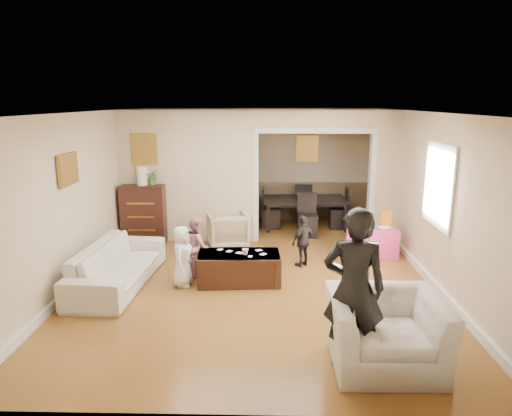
{
  "coord_description": "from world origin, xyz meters",
  "views": [
    {
      "loc": [
        0.17,
        -7.06,
        2.78
      ],
      "look_at": [
        0.0,
        0.2,
        1.05
      ],
      "focal_mm": 31.88,
      "sensor_mm": 36.0,
      "label": 1
    }
  ],
  "objects_px": {
    "table_lamp": "(142,176)",
    "coffee_table": "(239,268)",
    "dresser": "(144,214)",
    "play_table": "(379,242)",
    "sofa": "(118,265)",
    "dining_table": "(305,213)",
    "armchair_back": "(227,230)",
    "armchair_front": "(386,331)",
    "coffee_cup": "(245,252)",
    "cyan_cup": "(375,227)",
    "child_kneel_b": "(197,246)",
    "adult_person": "(354,289)",
    "child_toddler": "(303,241)",
    "child_kneel_a": "(182,256)"
  },
  "relations": [
    {
      "from": "adult_person",
      "to": "coffee_table",
      "type": "bearing_deg",
      "value": -52.48
    },
    {
      "from": "coffee_cup",
      "to": "child_toddler",
      "type": "distance_m",
      "value": 1.24
    },
    {
      "from": "armchair_back",
      "to": "armchair_front",
      "type": "bearing_deg",
      "value": 101.39
    },
    {
      "from": "armchair_back",
      "to": "play_table",
      "type": "distance_m",
      "value": 2.84
    },
    {
      "from": "dresser",
      "to": "play_table",
      "type": "xyz_separation_m",
      "value": [
        4.48,
        -0.73,
        -0.32
      ]
    },
    {
      "from": "coffee_cup",
      "to": "play_table",
      "type": "distance_m",
      "value": 2.75
    },
    {
      "from": "dresser",
      "to": "adult_person",
      "type": "distance_m",
      "value": 5.43
    },
    {
      "from": "child_kneel_a",
      "to": "child_kneel_b",
      "type": "distance_m",
      "value": 0.47
    },
    {
      "from": "dresser",
      "to": "dining_table",
      "type": "height_order",
      "value": "dresser"
    },
    {
      "from": "table_lamp",
      "to": "coffee_table",
      "type": "bearing_deg",
      "value": -45.42
    },
    {
      "from": "armchair_front",
      "to": "child_kneel_a",
      "type": "relative_size",
      "value": 1.25
    },
    {
      "from": "coffee_table",
      "to": "play_table",
      "type": "distance_m",
      "value": 2.8
    },
    {
      "from": "coffee_table",
      "to": "table_lamp",
      "type": "bearing_deg",
      "value": 134.58
    },
    {
      "from": "armchair_back",
      "to": "play_table",
      "type": "bearing_deg",
      "value": 155.43
    },
    {
      "from": "cyan_cup",
      "to": "child_kneel_a",
      "type": "height_order",
      "value": "child_kneel_a"
    },
    {
      "from": "coffee_table",
      "to": "dining_table",
      "type": "distance_m",
      "value": 3.41
    },
    {
      "from": "play_table",
      "to": "child_kneel_a",
      "type": "xyz_separation_m",
      "value": [
        -3.33,
        -1.45,
        0.21
      ]
    },
    {
      "from": "dresser",
      "to": "dining_table",
      "type": "distance_m",
      "value": 3.47
    },
    {
      "from": "sofa",
      "to": "dining_table",
      "type": "bearing_deg",
      "value": -40.01
    },
    {
      "from": "coffee_table",
      "to": "child_toddler",
      "type": "relative_size",
      "value": 1.41
    },
    {
      "from": "table_lamp",
      "to": "child_kneel_b",
      "type": "distance_m",
      "value": 2.32
    },
    {
      "from": "armchair_front",
      "to": "table_lamp",
      "type": "height_order",
      "value": "table_lamp"
    },
    {
      "from": "armchair_back",
      "to": "dining_table",
      "type": "relative_size",
      "value": 0.4
    },
    {
      "from": "play_table",
      "to": "dining_table",
      "type": "height_order",
      "value": "dining_table"
    },
    {
      "from": "coffee_table",
      "to": "adult_person",
      "type": "distance_m",
      "value": 2.7
    },
    {
      "from": "dresser",
      "to": "coffee_table",
      "type": "relative_size",
      "value": 0.92
    },
    {
      "from": "coffee_cup",
      "to": "sofa",
      "type": "bearing_deg",
      "value": -177.44
    },
    {
      "from": "sofa",
      "to": "dining_table",
      "type": "xyz_separation_m",
      "value": [
        3.13,
        3.3,
        0.0
      ]
    },
    {
      "from": "cyan_cup",
      "to": "child_kneel_b",
      "type": "bearing_deg",
      "value": -162.85
    },
    {
      "from": "coffee_table",
      "to": "child_toddler",
      "type": "distance_m",
      "value": 1.31
    },
    {
      "from": "adult_person",
      "to": "child_toddler",
      "type": "relative_size",
      "value": 1.96
    },
    {
      "from": "dresser",
      "to": "coffee_cup",
      "type": "xyz_separation_m",
      "value": [
        2.1,
        -2.08,
        -0.06
      ]
    },
    {
      "from": "dresser",
      "to": "child_toddler",
      "type": "distance_m",
      "value": 3.31
    },
    {
      "from": "dresser",
      "to": "child_kneel_b",
      "type": "distance_m",
      "value": 2.16
    },
    {
      "from": "table_lamp",
      "to": "child_kneel_b",
      "type": "height_order",
      "value": "table_lamp"
    },
    {
      "from": "sofa",
      "to": "table_lamp",
      "type": "distance_m",
      "value": 2.4
    },
    {
      "from": "play_table",
      "to": "child_toddler",
      "type": "relative_size",
      "value": 0.61
    },
    {
      "from": "adult_person",
      "to": "child_toddler",
      "type": "distance_m",
      "value": 3.05
    },
    {
      "from": "armchair_back",
      "to": "child_toddler",
      "type": "height_order",
      "value": "child_toddler"
    },
    {
      "from": "armchair_back",
      "to": "dining_table",
      "type": "height_order",
      "value": "armchair_back"
    },
    {
      "from": "armchair_back",
      "to": "cyan_cup",
      "type": "height_order",
      "value": "armchair_back"
    },
    {
      "from": "dresser",
      "to": "child_toddler",
      "type": "relative_size",
      "value": 1.31
    },
    {
      "from": "armchair_front",
      "to": "play_table",
      "type": "distance_m",
      "value": 3.62
    },
    {
      "from": "child_toddler",
      "to": "armchair_back",
      "type": "bearing_deg",
      "value": -79.86
    },
    {
      "from": "child_toddler",
      "to": "dresser",
      "type": "bearing_deg",
      "value": -66.77
    },
    {
      "from": "dresser",
      "to": "sofa",
      "type": "bearing_deg",
      "value": -86.15
    },
    {
      "from": "table_lamp",
      "to": "coffee_cup",
      "type": "distance_m",
      "value": 3.07
    },
    {
      "from": "armchair_front",
      "to": "coffee_cup",
      "type": "xyz_separation_m",
      "value": [
        -1.59,
        2.18,
        0.14
      ]
    },
    {
      "from": "armchair_front",
      "to": "coffee_cup",
      "type": "relative_size",
      "value": 12.24
    },
    {
      "from": "adult_person",
      "to": "play_table",
      "type": "bearing_deg",
      "value": -100.84
    }
  ]
}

